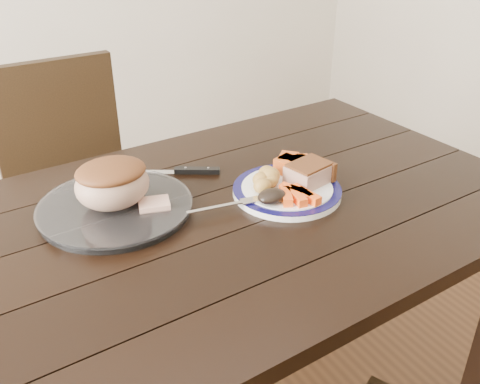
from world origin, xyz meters
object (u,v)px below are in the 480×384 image
fork (229,205)px  roast_joint (112,185)px  dinner_plate (287,191)px  pork_slice (308,174)px  dining_table (207,249)px  carving_knife (182,171)px  chair_far (75,185)px  serving_platter (116,209)px

fork → roast_joint: size_ratio=1.05×
dinner_plate → roast_joint: roast_joint is taller
dinner_plate → pork_slice: bearing=-4.8°
dining_table → carving_knife: size_ratio=5.78×
pork_slice → fork: bearing=-179.5°
chair_far → serving_platter: size_ratio=2.68×
chair_far → pork_slice: size_ratio=9.21×
pork_slice → dinner_plate: bearing=175.2°
dinner_plate → serving_platter: 0.41m
chair_far → serving_platter: (-0.03, -0.62, 0.23)m
serving_platter → pork_slice: size_ratio=3.44×
dining_table → chair_far: size_ratio=1.77×
chair_far → dinner_plate: chair_far is taller
dining_table → pork_slice: bearing=-2.5°
fork → carving_knife: size_ratio=0.62×
pork_slice → roast_joint: (-0.45, 0.13, 0.03)m
dinner_plate → fork: fork is taller
dining_table → carving_knife: bearing=78.9°
dining_table → chair_far: (-0.14, 0.74, -0.13)m
serving_platter → pork_slice: bearing=-16.3°
chair_far → roast_joint: size_ratio=5.50×
dining_table → roast_joint: (-0.17, 0.12, 0.16)m
serving_platter → roast_joint: bearing=14.0°
fork → pork_slice: bearing=8.9°
serving_platter → carving_knife: size_ratio=1.21×
dinner_plate → dining_table: bearing=178.1°
fork → roast_joint: roast_joint is taller
dinner_plate → carving_knife: (-0.18, 0.23, -0.00)m
dining_table → chair_far: chair_far is taller
dining_table → roast_joint: roast_joint is taller
dinner_plate → serving_platter: (-0.39, 0.13, 0.00)m
dining_table → dinner_plate: dinner_plate is taller
dining_table → dinner_plate: bearing=-1.9°
dining_table → fork: bearing=-14.6°
dining_table → carving_knife: 0.25m
dinner_plate → roast_joint: size_ratio=1.58×
serving_platter → dining_table: bearing=-34.8°
serving_platter → roast_joint: roast_joint is taller
fork → roast_joint: (-0.23, 0.13, 0.05)m
chair_far → carving_knife: 0.59m
chair_far → dining_table: bearing=98.4°
chair_far → carving_knife: chair_far is taller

